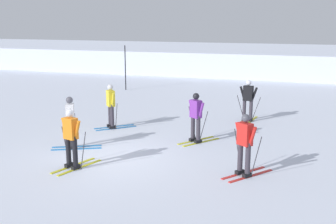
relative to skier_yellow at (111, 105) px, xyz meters
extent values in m
plane|color=silver|center=(1.46, -3.28, -0.92)|extent=(120.00, 120.00, 0.00)
cube|color=silver|center=(1.46, 17.97, -0.05)|extent=(80.00, 7.35, 1.73)
cube|color=#237AC6|center=(0.01, 0.20, -0.91)|extent=(1.25, 1.13, 0.02)
cube|color=#237AC6|center=(0.20, -0.01, -0.91)|extent=(1.25, 1.13, 0.02)
cube|color=black|center=(-0.10, 0.10, -0.85)|extent=(0.27, 0.26, 0.10)
cube|color=black|center=(0.09, -0.11, -0.85)|extent=(0.27, 0.26, 0.10)
cylinder|color=#38333D|center=(-0.10, 0.10, -0.37)|extent=(0.14, 0.14, 0.85)
cylinder|color=#38333D|center=(0.09, -0.11, -0.37)|extent=(0.14, 0.14, 0.85)
cube|color=yellow|center=(-0.01, -0.01, 0.25)|extent=(0.43, 0.44, 0.60)
cylinder|color=yellow|center=(-0.16, 0.19, 0.24)|extent=(0.24, 0.25, 0.55)
cylinder|color=yellow|center=(0.17, -0.18, 0.24)|extent=(0.24, 0.25, 0.55)
sphere|color=silver|center=(-0.01, -0.01, 0.68)|extent=(0.22, 0.22, 0.22)
cylinder|color=#38383D|center=(-0.16, 0.32, -0.39)|extent=(0.22, 0.24, 1.06)
cylinder|color=#38383D|center=(0.30, -0.20, -0.39)|extent=(0.22, 0.24, 1.06)
cube|color=#237AC6|center=(-0.08, -2.52, -0.91)|extent=(1.48, 0.77, 0.02)
cube|color=#237AC6|center=(0.04, -2.77, -0.91)|extent=(1.48, 0.77, 0.02)
cube|color=black|center=(-0.22, -2.58, -0.85)|extent=(0.29, 0.22, 0.10)
cube|color=black|center=(-0.10, -2.84, -0.85)|extent=(0.29, 0.22, 0.10)
cylinder|color=#2D2D33|center=(-0.22, -2.58, -0.37)|extent=(0.14, 0.14, 0.85)
cylinder|color=#2D2D33|center=(-0.10, -2.84, -0.37)|extent=(0.14, 0.14, 0.85)
cube|color=white|center=(-0.16, -2.71, 0.25)|extent=(0.38, 0.45, 0.60)
cylinder|color=white|center=(-0.25, -2.48, 0.24)|extent=(0.19, 0.27, 0.55)
cylinder|color=white|center=(-0.03, -2.93, 0.24)|extent=(0.19, 0.27, 0.55)
sphere|color=#4C4C56|center=(-0.16, -2.71, 0.68)|extent=(0.22, 0.22, 0.22)
cylinder|color=#38383D|center=(-0.21, -2.37, -0.39)|extent=(0.16, 0.31, 1.06)
cylinder|color=#38383D|center=(0.07, -2.97, -0.39)|extent=(0.16, 0.31, 1.06)
cube|color=gold|center=(0.74, -4.18, -0.91)|extent=(0.60, 1.54, 0.02)
cube|color=gold|center=(1.00, -4.27, -0.91)|extent=(0.60, 1.54, 0.02)
cube|color=black|center=(0.69, -4.32, -0.85)|extent=(0.20, 0.28, 0.10)
cube|color=black|center=(0.95, -4.41, -0.85)|extent=(0.20, 0.28, 0.10)
cylinder|color=black|center=(0.69, -4.32, -0.37)|extent=(0.14, 0.14, 0.85)
cylinder|color=black|center=(0.95, -4.41, -0.37)|extent=(0.14, 0.14, 0.85)
cube|color=orange|center=(0.82, -4.36, 0.25)|extent=(0.44, 0.35, 0.60)
cylinder|color=orange|center=(0.59, -4.26, 0.24)|extent=(0.27, 0.17, 0.55)
cylinder|color=orange|center=(1.06, -4.42, 0.24)|extent=(0.27, 0.17, 0.55)
sphere|color=silver|center=(0.82, -4.36, 0.68)|extent=(0.22, 0.22, 0.22)
cylinder|color=#38383D|center=(0.51, -4.15, -0.35)|extent=(0.27, 0.11, 1.13)
cylinder|color=#38383D|center=(1.20, -4.39, -0.35)|extent=(0.27, 0.11, 1.13)
cube|color=gold|center=(3.50, -0.66, -0.91)|extent=(1.01, 1.35, 0.02)
cube|color=gold|center=(3.73, -0.82, -0.91)|extent=(1.01, 1.35, 0.02)
cube|color=black|center=(3.41, -0.78, -0.85)|extent=(0.25, 0.28, 0.10)
cube|color=black|center=(3.64, -0.94, -0.85)|extent=(0.25, 0.28, 0.10)
cylinder|color=#38333D|center=(3.41, -0.78, -0.37)|extent=(0.14, 0.14, 0.85)
cylinder|color=#38333D|center=(3.64, -0.94, -0.37)|extent=(0.14, 0.14, 0.85)
cube|color=purple|center=(3.53, -0.86, 0.25)|extent=(0.45, 0.42, 0.60)
cylinder|color=purple|center=(3.34, -0.70, 0.24)|extent=(0.26, 0.22, 0.55)
cylinder|color=purple|center=(3.74, -0.99, 0.24)|extent=(0.26, 0.22, 0.55)
sphere|color=black|center=(3.53, -0.86, 0.68)|extent=(0.22, 0.22, 0.22)
cylinder|color=#38383D|center=(3.35, -0.61, -0.34)|extent=(0.36, 0.27, 1.17)
cylinder|color=#38383D|center=(3.82, -0.95, -0.34)|extent=(0.36, 0.27, 1.17)
cube|color=gold|center=(4.73, 2.85, -0.91)|extent=(0.36, 1.59, 0.02)
cube|color=gold|center=(5.01, 2.80, -0.91)|extent=(0.36, 1.59, 0.02)
cube|color=black|center=(4.71, 2.70, -0.85)|extent=(0.16, 0.28, 0.10)
cube|color=black|center=(4.98, 2.65, -0.85)|extent=(0.16, 0.28, 0.10)
cylinder|color=#38333D|center=(4.71, 2.70, -0.37)|extent=(0.14, 0.14, 0.85)
cylinder|color=#38333D|center=(4.98, 2.65, -0.37)|extent=(0.14, 0.14, 0.85)
cube|color=black|center=(4.84, 2.67, 0.25)|extent=(0.42, 0.30, 0.60)
cylinder|color=black|center=(4.60, 2.74, 0.24)|extent=(0.27, 0.13, 0.55)
cylinder|color=black|center=(5.09, 2.65, 0.24)|extent=(0.27, 0.13, 0.55)
sphere|color=silver|center=(4.84, 2.67, 0.68)|extent=(0.22, 0.22, 0.22)
cylinder|color=#38383D|center=(4.54, 2.83, -0.40)|extent=(0.35, 0.08, 1.04)
cylinder|color=#38383D|center=(5.18, 2.72, -0.40)|extent=(0.35, 0.08, 1.04)
cube|color=red|center=(5.48, -3.29, -0.91)|extent=(1.04, 1.33, 0.02)
cube|color=red|center=(5.70, -3.46, -0.91)|extent=(1.04, 1.33, 0.02)
cube|color=black|center=(5.39, -3.41, -0.85)|extent=(0.25, 0.28, 0.10)
cube|color=black|center=(5.61, -3.58, -0.85)|extent=(0.25, 0.28, 0.10)
cylinder|color=#38333D|center=(5.39, -3.41, -0.37)|extent=(0.14, 0.14, 0.85)
cylinder|color=#38333D|center=(5.61, -3.58, -0.37)|extent=(0.14, 0.14, 0.85)
cube|color=red|center=(5.50, -3.49, 0.25)|extent=(0.45, 0.42, 0.60)
cylinder|color=red|center=(5.31, -3.33, 0.24)|extent=(0.26, 0.23, 0.55)
cylinder|color=red|center=(5.71, -3.63, 0.24)|extent=(0.26, 0.23, 0.55)
sphere|color=#4C4C56|center=(5.50, -3.49, 0.68)|extent=(0.22, 0.22, 0.22)
cylinder|color=#38383D|center=(5.30, -3.21, -0.32)|extent=(0.28, 0.22, 1.20)
cylinder|color=#38383D|center=(5.83, -3.62, -0.32)|extent=(0.28, 0.22, 1.20)
cylinder|color=black|center=(-2.94, 8.28, 0.38)|extent=(0.06, 0.06, 2.59)
camera|label=1|loc=(6.74, -14.19, 3.24)|focal=44.68mm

